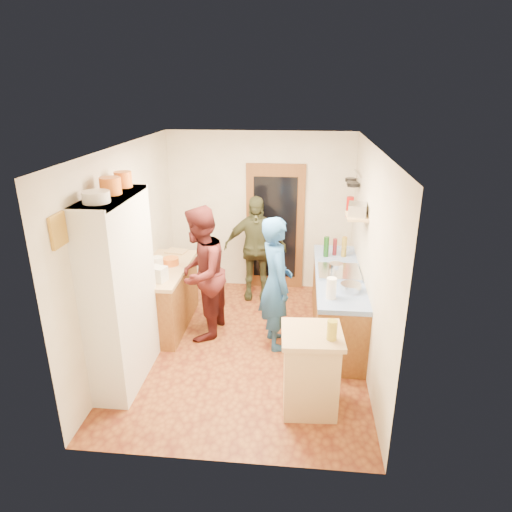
# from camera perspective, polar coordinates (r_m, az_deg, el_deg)

# --- Properties ---
(floor) EXTENTS (3.00, 4.00, 0.02)m
(floor) POSITION_cam_1_polar(r_m,az_deg,el_deg) (6.20, -1.24, -11.23)
(floor) COLOR brown
(floor) RESTS_ON ground
(ceiling) EXTENTS (3.00, 4.00, 0.02)m
(ceiling) POSITION_cam_1_polar(r_m,az_deg,el_deg) (5.30, -1.46, 13.55)
(ceiling) COLOR silver
(ceiling) RESTS_ON ground
(wall_back) EXTENTS (3.00, 0.02, 2.60)m
(wall_back) POSITION_cam_1_polar(r_m,az_deg,el_deg) (7.52, 0.54, 5.53)
(wall_back) COLOR silver
(wall_back) RESTS_ON ground
(wall_front) EXTENTS (3.00, 0.02, 2.60)m
(wall_front) POSITION_cam_1_polar(r_m,az_deg,el_deg) (3.82, -5.09, -10.38)
(wall_front) COLOR silver
(wall_front) RESTS_ON ground
(wall_left) EXTENTS (0.02, 4.00, 2.60)m
(wall_left) POSITION_cam_1_polar(r_m,az_deg,el_deg) (5.99, -15.84, 0.68)
(wall_left) COLOR silver
(wall_left) RESTS_ON ground
(wall_right) EXTENTS (0.02, 4.00, 2.60)m
(wall_right) POSITION_cam_1_polar(r_m,az_deg,el_deg) (5.65, 14.05, -0.37)
(wall_right) COLOR silver
(wall_right) RESTS_ON ground
(door_frame) EXTENTS (0.95, 0.06, 2.10)m
(door_frame) POSITION_cam_1_polar(r_m,az_deg,el_deg) (7.54, 2.40, 3.56)
(door_frame) COLOR brown
(door_frame) RESTS_ON ground
(door_glass) EXTENTS (0.70, 0.02, 1.70)m
(door_glass) POSITION_cam_1_polar(r_m,az_deg,el_deg) (7.50, 2.38, 3.48)
(door_glass) COLOR black
(door_glass) RESTS_ON door_frame
(hutch_body) EXTENTS (0.40, 1.20, 2.20)m
(hutch_body) POSITION_cam_1_polar(r_m,az_deg,el_deg) (5.30, -16.55, -4.38)
(hutch_body) COLOR silver
(hutch_body) RESTS_ON ground
(hutch_top_shelf) EXTENTS (0.40, 1.14, 0.04)m
(hutch_top_shelf) POSITION_cam_1_polar(r_m,az_deg,el_deg) (4.96, -17.82, 7.02)
(hutch_top_shelf) COLOR silver
(hutch_top_shelf) RESTS_ON hutch_body
(plate_stack) EXTENTS (0.26, 0.26, 0.11)m
(plate_stack) POSITION_cam_1_polar(r_m,az_deg,el_deg) (4.67, -19.37, 6.98)
(plate_stack) COLOR white
(plate_stack) RESTS_ON hutch_top_shelf
(orange_pot_a) EXTENTS (0.22, 0.22, 0.18)m
(orange_pot_a) POSITION_cam_1_polar(r_m,az_deg,el_deg) (4.98, -17.73, 8.36)
(orange_pot_a) COLOR orange
(orange_pot_a) RESTS_ON hutch_top_shelf
(orange_pot_b) EXTENTS (0.19, 0.19, 0.17)m
(orange_pot_b) POSITION_cam_1_polar(r_m,az_deg,el_deg) (5.30, -16.28, 9.18)
(orange_pot_b) COLOR orange
(orange_pot_b) RESTS_ON hutch_top_shelf
(left_counter_base) EXTENTS (0.60, 1.40, 0.85)m
(left_counter_base) POSITION_cam_1_polar(r_m,az_deg,el_deg) (6.61, -11.21, -5.21)
(left_counter_base) COLOR brown
(left_counter_base) RESTS_ON ground
(left_counter_top) EXTENTS (0.64, 1.44, 0.05)m
(left_counter_top) POSITION_cam_1_polar(r_m,az_deg,el_deg) (6.43, -11.49, -1.60)
(left_counter_top) COLOR tan
(left_counter_top) RESTS_ON left_counter_base
(toaster) EXTENTS (0.29, 0.24, 0.19)m
(toaster) POSITION_cam_1_polar(r_m,az_deg,el_deg) (5.98, -12.33, -2.17)
(toaster) COLOR white
(toaster) RESTS_ON left_counter_top
(kettle) EXTENTS (0.16, 0.16, 0.18)m
(kettle) POSITION_cam_1_polar(r_m,az_deg,el_deg) (6.32, -12.25, -0.93)
(kettle) COLOR white
(kettle) RESTS_ON left_counter_top
(orange_bowl) EXTENTS (0.27, 0.27, 0.10)m
(orange_bowl) POSITION_cam_1_polar(r_m,az_deg,el_deg) (6.48, -10.59, -0.66)
(orange_bowl) COLOR orange
(orange_bowl) RESTS_ON left_counter_top
(chopping_board) EXTENTS (0.34, 0.27, 0.02)m
(chopping_board) POSITION_cam_1_polar(r_m,az_deg,el_deg) (6.96, -9.92, 0.59)
(chopping_board) COLOR tan
(chopping_board) RESTS_ON left_counter_top
(right_counter_base) EXTENTS (0.60, 2.20, 0.84)m
(right_counter_base) POSITION_cam_1_polar(r_m,az_deg,el_deg) (6.41, 10.04, -6.02)
(right_counter_base) COLOR brown
(right_counter_base) RESTS_ON ground
(right_counter_top) EXTENTS (0.62, 2.22, 0.06)m
(right_counter_top) POSITION_cam_1_polar(r_m,az_deg,el_deg) (6.23, 10.30, -2.31)
(right_counter_top) COLOR #0435A2
(right_counter_top) RESTS_ON right_counter_base
(hob) EXTENTS (0.55, 0.58, 0.04)m
(hob) POSITION_cam_1_polar(r_m,az_deg,el_deg) (6.19, 10.34, -1.96)
(hob) COLOR silver
(hob) RESTS_ON right_counter_top
(pot_on_hob) EXTENTS (0.19, 0.19, 0.12)m
(pot_on_hob) POSITION_cam_1_polar(r_m,az_deg,el_deg) (6.11, 9.96, -1.44)
(pot_on_hob) COLOR silver
(pot_on_hob) RESTS_ON hob
(bottle_a) EXTENTS (0.09, 0.09, 0.30)m
(bottle_a) POSITION_cam_1_polar(r_m,az_deg,el_deg) (6.71, 8.77, 1.16)
(bottle_a) COLOR #143F14
(bottle_a) RESTS_ON right_counter_top
(bottle_b) EXTENTS (0.07, 0.07, 0.25)m
(bottle_b) POSITION_cam_1_polar(r_m,az_deg,el_deg) (6.80, 9.83, 1.14)
(bottle_b) COLOR #591419
(bottle_b) RESTS_ON right_counter_top
(bottle_c) EXTENTS (0.09, 0.09, 0.30)m
(bottle_c) POSITION_cam_1_polar(r_m,az_deg,el_deg) (6.76, 10.96, 1.15)
(bottle_c) COLOR olive
(bottle_c) RESTS_ON right_counter_top
(paper_towel) EXTENTS (0.14, 0.14, 0.26)m
(paper_towel) POSITION_cam_1_polar(r_m,az_deg,el_deg) (5.42, 9.39, -4.00)
(paper_towel) COLOR white
(paper_towel) RESTS_ON right_counter_top
(mixing_bowl) EXTENTS (0.27, 0.27, 0.10)m
(mixing_bowl) POSITION_cam_1_polar(r_m,az_deg,el_deg) (5.68, 11.75, -3.87)
(mixing_bowl) COLOR silver
(mixing_bowl) RESTS_ON right_counter_top
(island_base) EXTENTS (0.58, 0.58, 0.86)m
(island_base) POSITION_cam_1_polar(r_m,az_deg,el_deg) (4.98, 6.80, -14.26)
(island_base) COLOR tan
(island_base) RESTS_ON ground
(island_top) EXTENTS (0.65, 0.65, 0.05)m
(island_top) POSITION_cam_1_polar(r_m,az_deg,el_deg) (4.73, 7.03, -9.73)
(island_top) COLOR tan
(island_top) RESTS_ON island_base
(cutting_board) EXTENTS (0.37, 0.30, 0.02)m
(cutting_board) POSITION_cam_1_polar(r_m,az_deg,el_deg) (4.77, 6.39, -9.32)
(cutting_board) COLOR white
(cutting_board) RESTS_ON island_top
(oil_jar) EXTENTS (0.11, 0.11, 0.20)m
(oil_jar) POSITION_cam_1_polar(r_m,az_deg,el_deg) (4.58, 9.48, -9.11)
(oil_jar) COLOR #AD9E2D
(oil_jar) RESTS_ON island_top
(pan_rail) EXTENTS (0.02, 0.65, 0.02)m
(pan_rail) POSITION_cam_1_polar(r_m,az_deg,el_deg) (6.90, 12.53, 10.04)
(pan_rail) COLOR silver
(pan_rail) RESTS_ON wall_right
(pan_hang_a) EXTENTS (0.18, 0.18, 0.05)m
(pan_hang_a) POSITION_cam_1_polar(r_m,az_deg,el_deg) (6.75, 12.09, 8.71)
(pan_hang_a) COLOR black
(pan_hang_a) RESTS_ON pan_rail
(pan_hang_b) EXTENTS (0.16, 0.16, 0.05)m
(pan_hang_b) POSITION_cam_1_polar(r_m,az_deg,el_deg) (6.95, 11.91, 8.89)
(pan_hang_b) COLOR black
(pan_hang_b) RESTS_ON pan_rail
(pan_hang_c) EXTENTS (0.17, 0.17, 0.05)m
(pan_hang_c) POSITION_cam_1_polar(r_m,az_deg,el_deg) (7.14, 11.76, 9.30)
(pan_hang_c) COLOR black
(pan_hang_c) RESTS_ON pan_rail
(wall_shelf) EXTENTS (0.26, 0.42, 0.03)m
(wall_shelf) POSITION_cam_1_polar(r_m,az_deg,el_deg) (5.93, 12.48, 4.85)
(wall_shelf) COLOR tan
(wall_shelf) RESTS_ON wall_right
(radio) EXTENTS (0.26, 0.33, 0.15)m
(radio) POSITION_cam_1_polar(r_m,az_deg,el_deg) (5.90, 12.55, 5.69)
(radio) COLOR silver
(radio) RESTS_ON wall_shelf
(ext_bracket) EXTENTS (0.06, 0.10, 0.04)m
(ext_bracket) POSITION_cam_1_polar(r_m,az_deg,el_deg) (7.20, 12.09, 5.61)
(ext_bracket) COLOR black
(ext_bracket) RESTS_ON wall_right
(fire_extinguisher) EXTENTS (0.11, 0.11, 0.32)m
(fire_extinguisher) POSITION_cam_1_polar(r_m,az_deg,el_deg) (7.18, 11.64, 6.01)
(fire_extinguisher) COLOR red
(fire_extinguisher) RESTS_ON wall_right
(picture_frame) EXTENTS (0.03, 0.25, 0.30)m
(picture_frame) POSITION_cam_1_polar(r_m,az_deg,el_deg) (4.42, -23.49, 2.94)
(picture_frame) COLOR gold
(picture_frame) RESTS_ON wall_left
(person_hob) EXTENTS (0.60, 0.74, 1.76)m
(person_hob) POSITION_cam_1_polar(r_m,az_deg,el_deg) (5.83, 2.89, -3.51)
(person_hob) COLOR #215192
(person_hob) RESTS_ON ground
(person_left) EXTENTS (0.79, 0.96, 1.82)m
(person_left) POSITION_cam_1_polar(r_m,az_deg,el_deg) (6.13, -6.52, -2.07)
(person_left) COLOR #431616
(person_left) RESTS_ON ground
(person_back) EXTENTS (1.01, 0.46, 1.68)m
(person_back) POSITION_cam_1_polar(r_m,az_deg,el_deg) (7.20, -0.01, 1.00)
(person_back) COLOR #353721
(person_back) RESTS_ON ground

